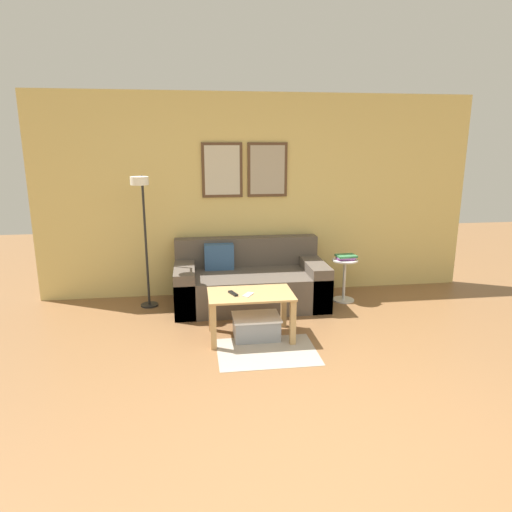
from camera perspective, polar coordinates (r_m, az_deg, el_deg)
ground_plane at (r=3.18m, az=10.32°, el=-23.93°), size 16.00×16.00×0.00m
wall_back at (r=5.92m, az=0.35°, el=7.56°), size 5.60×0.09×2.55m
area_rug at (r=4.46m, az=1.39°, el=-11.84°), size 0.95×0.71×0.01m
couch at (r=5.62m, az=-0.84°, el=-3.32°), size 1.82×0.93×0.78m
coffee_table at (r=4.63m, az=-0.69°, el=-5.85°), size 0.85×0.53×0.47m
storage_bin at (r=4.72m, az=0.03°, el=-8.80°), size 0.48×0.37×0.23m
floor_lamp at (r=5.33m, az=-14.00°, el=5.04°), size 0.21×0.48×1.59m
side_table at (r=5.82m, az=10.99°, el=-2.48°), size 0.32×0.32×0.54m
book_stack at (r=5.76m, az=11.16°, el=-0.13°), size 0.25×0.20×0.06m
remote_control at (r=4.57m, az=-2.88°, el=-4.69°), size 0.09×0.15×0.02m
cell_phone at (r=4.54m, az=-0.98°, el=-4.85°), size 0.13×0.15×0.01m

